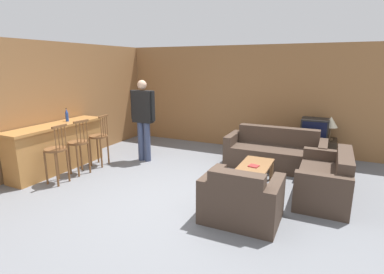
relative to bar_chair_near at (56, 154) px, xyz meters
name	(u,v)px	position (x,y,z in m)	size (l,w,h in m)	color
ground_plane	(179,199)	(2.32, 0.34, -0.57)	(24.00, 24.00, 0.00)	slate
wall_back	(242,98)	(2.32, 3.87, 0.73)	(9.40, 0.08, 2.60)	olive
wall_left	(81,101)	(-0.91, 1.61, 0.73)	(0.08, 8.53, 2.60)	olive
bar_counter	(57,147)	(-0.58, 0.52, -0.08)	(0.55, 2.13, 0.96)	#A87038
bar_chair_near	(56,154)	(0.00, 0.00, 0.00)	(0.39, 0.39, 1.10)	brown
bar_chair_mid	(79,146)	(0.00, 0.54, 0.00)	(0.43, 0.43, 1.10)	brown
bar_chair_far	(99,140)	(0.00, 1.11, 0.00)	(0.42, 0.42, 1.10)	brown
couch_far	(275,153)	(3.44, 2.60, -0.27)	(2.00, 0.84, 0.82)	#423328
armchair_near	(241,200)	(3.42, 0.11, -0.26)	(1.05, 0.80, 0.80)	#423328
loveseat_right	(326,180)	(4.47, 1.42, -0.27)	(0.78, 1.54, 0.79)	#423328
coffee_table	(255,168)	(3.31, 1.37, -0.22)	(0.51, 0.99, 0.41)	brown
tv_unit	(313,149)	(4.14, 3.46, -0.31)	(0.97, 0.55, 0.51)	#2D2319
tv	(315,128)	(4.14, 3.45, 0.17)	(0.57, 0.48, 0.45)	black
bottle	(67,115)	(-0.61, 0.87, 0.52)	(0.06, 0.06, 0.28)	#234293
book_on_table	(254,166)	(3.31, 1.27, -0.15)	(0.19, 0.18, 0.02)	maroon
table_lamp	(331,123)	(4.45, 3.46, 0.33)	(0.30, 0.30, 0.51)	brown
person_by_window	(143,116)	(0.68, 1.79, 0.46)	(0.60, 0.20, 1.81)	#384260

